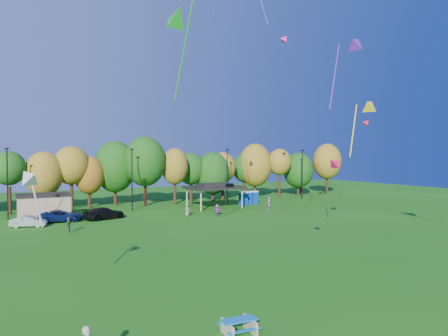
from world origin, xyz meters
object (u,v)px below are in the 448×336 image
picnic_table (239,325)px  porta_potties (248,198)px  car_c (61,216)px  car_b (29,221)px  car_d (104,213)px

picnic_table → porta_potties: bearing=61.9°
porta_potties → car_c: size_ratio=0.71×
porta_potties → car_c: bearing=-174.4°
car_b → porta_potties: bearing=-63.7°
picnic_table → car_c: car_c is taller
car_b → car_c: (3.67, 1.98, 0.10)m
car_d → picnic_table: bearing=160.5°
car_d → car_c: bearing=66.4°
car_b → car_d: bearing=-63.4°
picnic_table → car_d: (1.93, 36.13, 0.35)m
car_c → car_d: (5.08, -0.64, 0.03)m
car_b → car_d: (8.75, 1.34, 0.13)m
car_d → car_b: bearing=82.3°
car_c → car_d: 5.12m
porta_potties → car_c: porta_potties is taller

